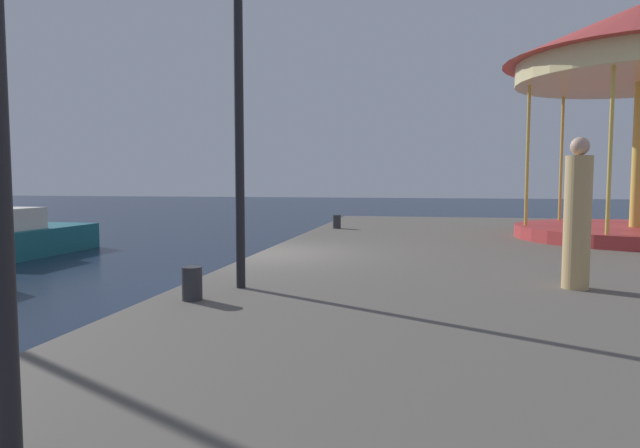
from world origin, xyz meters
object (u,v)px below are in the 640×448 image
(person_far_corner, at_px, (577,218))
(lamp_post_mid_promenade, at_px, (239,68))
(bollard_center, at_px, (192,283))
(bollard_south, at_px, (337,222))
(motorboat_teal, at_px, (22,237))

(person_far_corner, bearing_deg, lamp_post_mid_promenade, -169.51)
(bollard_center, relative_size, person_far_corner, 0.20)
(lamp_post_mid_promenade, distance_m, person_far_corner, 4.83)
(lamp_post_mid_promenade, xyz_separation_m, bollard_center, (-0.31, -0.85, -2.67))
(bollard_south, bearing_deg, motorboat_teal, -168.34)
(lamp_post_mid_promenade, distance_m, bollard_center, 2.82)
(person_far_corner, bearing_deg, motorboat_teal, 154.40)
(lamp_post_mid_promenade, distance_m, bollard_south, 9.63)
(motorboat_teal, distance_m, bollard_center, 12.22)
(motorboat_teal, relative_size, lamp_post_mid_promenade, 1.09)
(lamp_post_mid_promenade, bearing_deg, person_far_corner, 10.49)
(bollard_south, bearing_deg, person_far_corner, -61.46)
(bollard_south, bearing_deg, lamp_post_mid_promenade, -88.49)
(bollard_center, relative_size, bollard_south, 1.00)
(bollard_center, bearing_deg, person_far_corner, 19.52)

